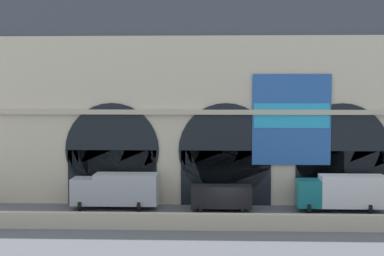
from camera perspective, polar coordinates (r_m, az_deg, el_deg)
The scene contains 6 objects.
ground_plane at distance 48.12m, azimuth 3.45°, elevation -8.75°, with size 200.00×200.00×0.00m, color #54565B.
quay_parapet_wall at distance 43.72m, azimuth 3.57°, elevation -9.22°, with size 90.00×0.70×1.22m, color #B2A891.
station_building at distance 54.68m, azimuth 3.36°, elevation 2.45°, with size 43.40×5.81×18.82m.
box_truck_midwest at distance 51.33m, azimuth -7.49°, elevation -6.05°, with size 7.50×2.91×3.12m.
van_center at distance 50.23m, azimuth 2.91°, elevation -6.76°, with size 5.20×2.48×2.20m.
box_truck_mideast at distance 51.47m, azimuth 14.54°, elevation -6.11°, with size 7.50×2.91×3.12m.
Camera 1 is at (-0.98, -46.95, 10.48)m, focal length 54.10 mm.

